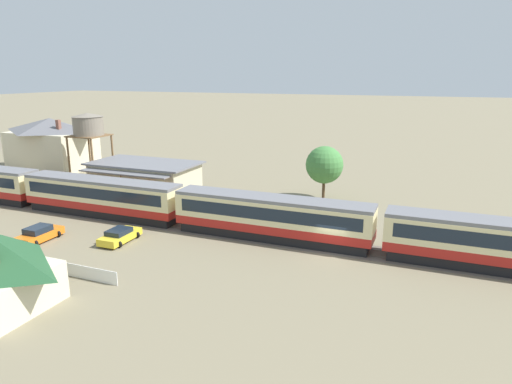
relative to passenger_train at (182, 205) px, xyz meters
The scene contains 9 objects.
ground_plane 15.65m from the passenger_train, ahead, with size 600.00×600.00×0.00m, color #7A7056.
passenger_train is the anchor object (origin of this frame).
railway_track 3.36m from the passenger_train, behind, with size 121.40×3.60×0.04m.
station_building 15.91m from the passenger_train, 138.33° to the left, with size 13.99×8.86×3.83m.
station_house_grey_roof 38.73m from the passenger_train, 153.02° to the left, with size 13.27×8.90×8.10m.
water_tower 26.87m from the passenger_train, 150.04° to the left, with size 4.71×4.71×9.61m.
parked_car_orange 13.28m from the passenger_train, 140.16° to the right, with size 2.29×4.35×1.41m.
parked_car_yellow 6.85m from the passenger_train, 117.98° to the right, with size 2.36×4.27×1.24m.
yard_tree_0 18.90m from the passenger_train, 55.82° to the left, with size 4.53×4.53×6.52m.
Camera 1 is at (7.67, -36.08, 14.90)m, focal length 32.00 mm.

